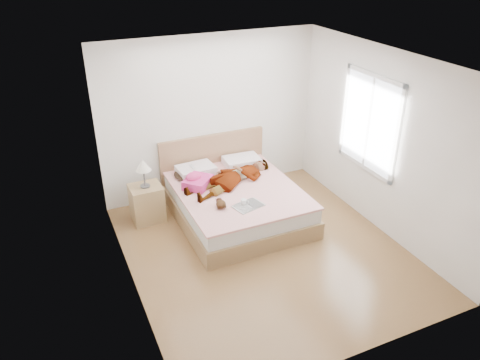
{
  "coord_description": "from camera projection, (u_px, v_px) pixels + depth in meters",
  "views": [
    {
      "loc": [
        -2.48,
        -4.66,
        3.85
      ],
      "look_at": [
        0.0,
        0.85,
        0.7
      ],
      "focal_mm": 35.0,
      "sensor_mm": 36.0,
      "label": 1
    }
  ],
  "objects": [
    {
      "name": "towel",
      "position": [
        197.0,
        181.0,
        7.01
      ],
      "size": [
        0.55,
        0.54,
        0.22
      ],
      "color": "#E73E91",
      "rests_on": "bed"
    },
    {
      "name": "ground",
      "position": [
        265.0,
        251.0,
        6.45
      ],
      "size": [
        4.0,
        4.0,
        0.0
      ],
      "primitive_type": "plane",
      "color": "#56371A",
      "rests_on": "ground"
    },
    {
      "name": "magazine",
      "position": [
        248.0,
        206.0,
        6.52
      ],
      "size": [
        0.47,
        0.36,
        0.02
      ],
      "color": "silver",
      "rests_on": "bed"
    },
    {
      "name": "phone",
      "position": [
        192.0,
        167.0,
        7.25
      ],
      "size": [
        0.07,
        0.1,
        0.05
      ],
      "primitive_type": "cube",
      "rotation": [
        0.44,
        0.0,
        0.36
      ],
      "color": "silver",
      "rests_on": "bed"
    },
    {
      "name": "room_shell",
      "position": [
        369.0,
        123.0,
        6.65
      ],
      "size": [
        4.0,
        4.0,
        4.0
      ],
      "color": "white",
      "rests_on": "ground"
    },
    {
      "name": "coffee_mug",
      "position": [
        244.0,
        202.0,
        6.53
      ],
      "size": [
        0.12,
        0.11,
        0.09
      ],
      "color": "white",
      "rests_on": "bed"
    },
    {
      "name": "plush_toy",
      "position": [
        221.0,
        204.0,
        6.47
      ],
      "size": [
        0.15,
        0.22,
        0.12
      ],
      "color": "#321B0D",
      "rests_on": "bed"
    },
    {
      "name": "woman",
      "position": [
        232.0,
        175.0,
        7.14
      ],
      "size": [
        1.71,
        1.13,
        0.22
      ],
      "primitive_type": "imported",
      "rotation": [
        0.0,
        0.0,
        -1.21
      ],
      "color": "white",
      "rests_on": "bed"
    },
    {
      "name": "nightstand",
      "position": [
        147.0,
        200.0,
        7.02
      ],
      "size": [
        0.47,
        0.42,
        1.0
      ],
      "color": "olive",
      "rests_on": "ground"
    },
    {
      "name": "bed",
      "position": [
        235.0,
        199.0,
        7.16
      ],
      "size": [
        1.8,
        2.08,
        1.0
      ],
      "color": "brown",
      "rests_on": "ground"
    },
    {
      "name": "hair",
      "position": [
        187.0,
        174.0,
        7.33
      ],
      "size": [
        0.49,
        0.57,
        0.08
      ],
      "primitive_type": "ellipsoid",
      "rotation": [
        0.0,
        0.0,
        -0.16
      ],
      "color": "black",
      "rests_on": "bed"
    }
  ]
}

